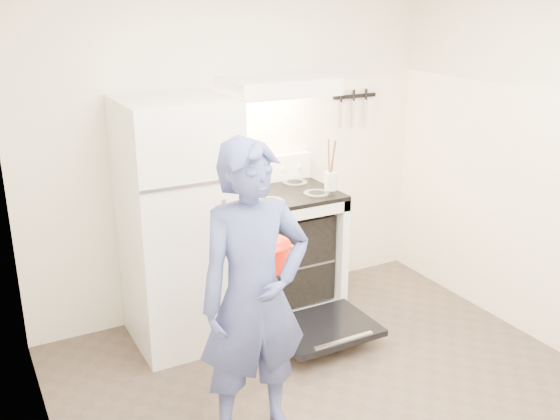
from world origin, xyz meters
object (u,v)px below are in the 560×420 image
object	(u,v)px
tea_kettle	(236,173)
person	(254,297)
refrigerator	(179,224)
stove_body	(283,254)
dutch_oven	(265,255)

from	to	relation	value
tea_kettle	person	world-z (taller)	person
refrigerator	tea_kettle	xyz separation A→B (m)	(0.52, 0.21, 0.24)
stove_body	dutch_oven	bearing A→B (deg)	-124.52
tea_kettle	dutch_oven	xyz separation A→B (m)	(-0.28, -1.02, -0.21)
tea_kettle	refrigerator	bearing A→B (deg)	-158.20
tea_kettle	dutch_oven	world-z (taller)	tea_kettle
refrigerator	dutch_oven	xyz separation A→B (m)	(0.23, -0.81, 0.03)
refrigerator	stove_body	bearing A→B (deg)	1.77
refrigerator	dutch_oven	bearing A→B (deg)	-73.95
refrigerator	stove_body	xyz separation A→B (m)	(0.81, 0.02, -0.39)
refrigerator	dutch_oven	size ratio (longest dim) A/B	4.57
dutch_oven	stove_body	bearing A→B (deg)	55.48
refrigerator	stove_body	world-z (taller)	refrigerator
refrigerator	person	size ratio (longest dim) A/B	1.02
person	dutch_oven	size ratio (longest dim) A/B	4.49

